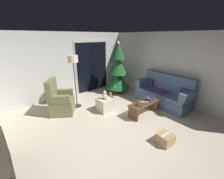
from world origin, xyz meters
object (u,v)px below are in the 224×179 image
remote_white (142,102)px  christmas_tree (118,71)px  teddy_bear_cream (105,95)px  remote_silver (146,102)px  couch (163,93)px  teddy_bear_chestnut_by_tree (111,96)px  book_stack (150,99)px  armchair (60,101)px  remote_black (137,104)px  coffee_table (144,106)px  ottoman (105,105)px  cardboard_box_taped_mid_floor (165,139)px  remote_graphite (139,106)px  floor_lamp (73,64)px  cell_phone (151,97)px

remote_white → christmas_tree: bearing=-166.9°
remote_white → teddy_bear_cream: size_ratio=0.55×
remote_silver → teddy_bear_cream: teddy_bear_cream is taller
couch → teddy_bear_chestnut_by_tree: 1.98m
book_stack → armchair: size_ratio=0.23×
remote_black → armchair: armchair is taller
coffee_table → ottoman: bearing=129.4°
couch → remote_white: bearing=179.0°
remote_black → couch: bearing=63.3°
book_stack → cardboard_box_taped_mid_floor: (-0.98, -1.14, -0.34)m
coffee_table → cardboard_box_taped_mid_floor: (-0.69, -1.16, -0.15)m
remote_graphite → teddy_bear_cream: size_ratio=0.55×
floor_lamp → cell_phone: bearing=-48.7°
couch → teddy_bear_cream: 2.15m
remote_white → book_stack: bearing=112.8°
cell_phone → armchair: armchair is taller
teddy_bear_cream → christmas_tree: bearing=33.9°
book_stack → floor_lamp: bearing=131.3°
coffee_table → teddy_bear_chestnut_by_tree: 1.61m
remote_black → ottoman: ottoman is taller
teddy_bear_chestnut_by_tree → cardboard_box_taped_mid_floor: (-0.66, -2.76, 0.00)m
coffee_table → remote_black: (-0.30, 0.04, 0.15)m
remote_graphite → christmas_tree: size_ratio=0.07×
teddy_bear_chestnut_by_tree → cardboard_box_taped_mid_floor: teddy_bear_chestnut_by_tree is taller
cell_phone → ottoman: 1.52m
coffee_table → ottoman: (-0.80, 0.97, -0.05)m
remote_graphite → cell_phone: cell_phone is taller
christmas_tree → floor_lamp: size_ratio=1.23×
teddy_bear_chestnut_by_tree → book_stack: bearing=-79.1°
book_stack → christmas_tree: bearing=79.3°
book_stack → floor_lamp: (-1.64, 1.87, 1.05)m
remote_graphite → armchair: 2.45m
couch → armchair: armchair is taller
christmas_tree → book_stack: bearing=-100.7°
teddy_bear_cream → cardboard_box_taped_mid_floor: bearing=-87.2°
couch → cardboard_box_taped_mid_floor: 2.19m
remote_graphite → armchair: bearing=-97.4°
remote_silver → ottoman: ottoman is taller
remote_black → teddy_bear_cream: teddy_bear_cream is taller
book_stack → floor_lamp: 2.70m
remote_black → cell_phone: 0.62m
remote_black → christmas_tree: size_ratio=0.07×
floor_lamp → christmas_tree: bearing=2.4°
cardboard_box_taped_mid_floor → teddy_bear_chestnut_by_tree: bearing=76.5°
remote_graphite → cardboard_box_taped_mid_floor: 1.18m
remote_white → remote_black: size_ratio=1.00×
floor_lamp → teddy_bear_chestnut_by_tree: 1.94m
coffee_table → book_stack: book_stack is taller
remote_graphite → christmas_tree: bearing=-165.0°
remote_white → cardboard_box_taped_mid_floor: (-0.66, -1.20, -0.30)m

